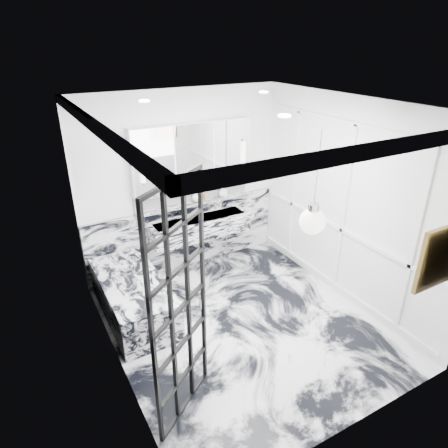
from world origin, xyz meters
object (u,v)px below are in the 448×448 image
trough_sink (200,227)px  crittall_door (180,309)px  mirror_cabinet (193,156)px  bathtub (133,297)px

trough_sink → crittall_door: bearing=-119.6°
crittall_door → trough_sink: 2.74m
mirror_cabinet → bathtub: size_ratio=1.15×
trough_sink → mirror_cabinet: size_ratio=0.84×
trough_sink → bathtub: bearing=-153.5°
bathtub → trough_sink: bearing=26.5°
mirror_cabinet → crittall_door: bearing=-117.9°
mirror_cabinet → trough_sink: bearing=-90.0°
bathtub → mirror_cabinet: bearing=32.1°
trough_sink → mirror_cabinet: (-0.00, 0.17, 1.09)m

